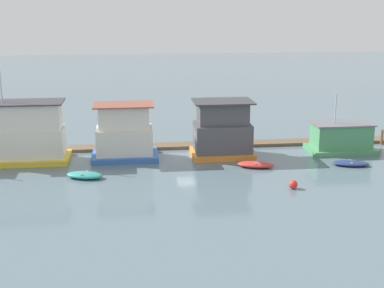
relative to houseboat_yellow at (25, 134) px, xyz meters
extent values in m
plane|color=slate|center=(14.66, 0.10, -2.51)|extent=(200.00, 200.00, 0.00)
cube|color=brown|center=(14.66, 3.26, -2.36)|extent=(59.60, 1.83, 0.30)
cube|color=gold|center=(0.00, 0.00, -2.26)|extent=(7.40, 3.91, 0.49)
cube|color=silver|center=(0.00, 0.00, -0.77)|extent=(6.59, 3.10, 2.49)
cube|color=silver|center=(0.00, 0.00, 1.62)|extent=(6.23, 2.73, 2.29)
cube|color=#38383D|center=(0.00, 0.00, 2.83)|extent=(6.89, 3.40, 0.12)
cylinder|color=#B2B2B7|center=(-1.71, 0.00, 5.05)|extent=(0.12, 0.12, 4.32)
cube|color=#3866B7|center=(8.64, 0.07, -2.28)|extent=(5.94, 4.03, 0.46)
cube|color=silver|center=(8.64, 0.07, -0.86)|extent=(4.99, 3.08, 2.38)
cube|color=silver|center=(8.64, 0.07, 1.35)|extent=(4.42, 2.52, 2.04)
cube|color=brown|center=(8.64, 0.07, 2.43)|extent=(5.29, 3.38, 0.12)
cube|color=orange|center=(17.53, -0.25, -2.26)|extent=(5.65, 3.90, 0.49)
cube|color=#4C4C51|center=(17.53, -0.25, -0.73)|extent=(5.07, 3.32, 2.57)
cube|color=#4C4C51|center=(17.53, -0.25, 1.55)|extent=(4.45, 2.70, 1.99)
cube|color=#38383D|center=(17.53, -0.25, 2.60)|extent=(5.37, 3.62, 0.12)
cube|color=#4C9360|center=(28.91, -0.10, -2.28)|extent=(6.17, 3.65, 0.47)
cube|color=#4C9360|center=(28.91, -0.10, -0.94)|extent=(5.24, 2.71, 2.21)
cube|color=slate|center=(28.91, -0.10, 0.23)|extent=(5.54, 3.01, 0.12)
cylinder|color=#B2B2B7|center=(28.17, -0.10, 1.70)|extent=(0.12, 0.12, 2.83)
ellipsoid|color=teal|center=(5.42, -5.32, -2.25)|extent=(3.29, 2.26, 0.52)
cube|color=#997F60|center=(5.42, -5.32, -2.07)|extent=(0.51, 1.20, 0.08)
ellipsoid|color=red|center=(19.82, -4.03, -2.26)|extent=(3.39, 2.16, 0.50)
cube|color=#997F60|center=(19.82, -4.03, -2.08)|extent=(0.45, 1.19, 0.08)
ellipsoid|color=navy|center=(28.11, -4.53, -2.30)|extent=(3.35, 2.07, 0.42)
cube|color=#997F60|center=(28.11, -4.53, -2.15)|extent=(0.42, 1.17, 0.08)
cylinder|color=#846B4C|center=(-1.75, 2.10, -1.89)|extent=(0.29, 0.29, 1.24)
cylinder|color=brown|center=(34.05, 2.10, -1.77)|extent=(0.26, 0.26, 1.49)
sphere|color=red|center=(21.39, -9.68, -2.17)|extent=(0.67, 0.67, 0.67)
camera|label=1|loc=(9.34, -46.96, 11.28)|focal=50.00mm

